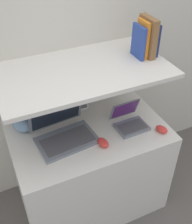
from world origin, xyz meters
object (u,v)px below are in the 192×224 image
at_px(second_mouse, 162,129).
at_px(book_orange, 143,39).
at_px(computer_mouse, 103,143).
at_px(laptop_large, 63,131).
at_px(router_box, 81,101).
at_px(book_blue, 138,42).
at_px(laptop_small, 129,121).
at_px(book_brown, 148,37).
at_px(book_navy, 153,39).
at_px(table_lamp, 20,107).

bearing_deg(second_mouse, book_orange, 97.23).
relative_size(computer_mouse, book_orange, 0.45).
distance_m(laptop_large, book_orange, 0.78).
height_order(router_box, book_blue, book_blue).
xyz_separation_m(laptop_small, second_mouse, (0.17, -0.15, -0.02)).
height_order(book_brown, book_blue, book_brown).
xyz_separation_m(laptop_small, router_box, (-0.23, 0.33, 0.03)).
relative_size(book_navy, book_orange, 0.89).
bearing_deg(book_navy, table_lamp, 172.10).
relative_size(laptop_large, book_blue, 1.95).
xyz_separation_m(computer_mouse, second_mouse, (0.42, -0.05, 0.00)).
bearing_deg(laptop_small, book_navy, 33.53).
bearing_deg(book_navy, book_brown, 180.00).
relative_size(laptop_small, computer_mouse, 2.07).
bearing_deg(laptop_small, book_brown, 39.77).
xyz_separation_m(second_mouse, book_brown, (-0.00, 0.29, 0.55)).
xyz_separation_m(table_lamp, book_brown, (0.84, -0.12, 0.37)).
distance_m(laptop_small, book_navy, 0.56).
distance_m(computer_mouse, second_mouse, 0.42).
relative_size(book_navy, book_blue, 1.01).
bearing_deg(computer_mouse, book_orange, 32.03).
relative_size(table_lamp, book_brown, 1.28).
bearing_deg(second_mouse, book_blue, 102.84).
bearing_deg(table_lamp, book_orange, -8.65).
distance_m(laptop_large, book_blue, 0.74).
height_order(book_navy, book_brown, book_brown).
height_order(laptop_large, computer_mouse, laptop_large).
height_order(computer_mouse, router_box, router_box).
bearing_deg(book_navy, computer_mouse, -152.53).
bearing_deg(laptop_small, book_orange, 46.56).
distance_m(book_navy, book_brown, 0.05).
distance_m(second_mouse, router_box, 0.62).
bearing_deg(router_box, book_orange, -28.14).
xyz_separation_m(book_navy, book_brown, (-0.04, 0.00, 0.02)).
bearing_deg(laptop_large, computer_mouse, -40.59).
height_order(laptop_large, router_box, laptop_large).
bearing_deg(table_lamp, computer_mouse, -40.47).
bearing_deg(book_orange, router_box, 151.86).
distance_m(laptop_large, router_box, 0.34).
distance_m(laptop_large, computer_mouse, 0.27).
height_order(laptop_small, router_box, laptop_small).
bearing_deg(book_navy, second_mouse, -98.19).
bearing_deg(laptop_large, book_brown, 5.79).
height_order(laptop_large, book_brown, book_brown).
distance_m(book_orange, book_blue, 0.03).
bearing_deg(book_blue, book_orange, 0.00).
relative_size(laptop_large, router_box, 3.13).
bearing_deg(book_blue, laptop_small, -126.39).
bearing_deg(book_orange, table_lamp, 171.35).
xyz_separation_m(laptop_large, book_blue, (0.56, 0.06, 0.49)).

